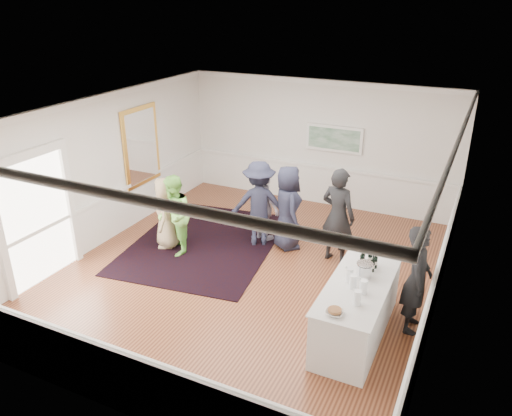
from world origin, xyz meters
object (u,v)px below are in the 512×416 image
at_px(guest_tan, 166,213).
at_px(serving_table, 357,308).
at_px(guest_green, 174,216).
at_px(guest_dark_b, 338,216).
at_px(ice_bucket, 364,270).
at_px(guest_dark_a, 259,204).
at_px(bartender, 417,279).
at_px(guest_lilac, 264,208).
at_px(nut_bowl, 335,312).
at_px(guest_navy, 288,208).

bearing_deg(guest_tan, serving_table, 46.84).
relative_size(guest_green, guest_dark_b, 0.86).
xyz_separation_m(guest_tan, ice_bucket, (4.52, -1.07, 0.30)).
xyz_separation_m(serving_table, guest_dark_a, (-2.78, 2.22, 0.46)).
distance_m(bartender, guest_green, 4.98).
distance_m(guest_dark_a, guest_dark_b, 1.75).
bearing_deg(guest_lilac, guest_dark_b, -162.09).
relative_size(guest_dark_a, guest_dark_b, 0.94).
xyz_separation_m(guest_dark_a, nut_bowl, (2.67, -3.19, 0.06)).
bearing_deg(guest_green, guest_tan, -158.46).
height_order(bartender, guest_green, bartender).
height_order(serving_table, guest_tan, guest_tan).
xyz_separation_m(bartender, guest_dark_b, (-1.80, 1.65, 0.08)).
height_order(serving_table, guest_green, guest_green).
height_order(serving_table, guest_dark_b, guest_dark_b).
xyz_separation_m(guest_tan, guest_dark_b, (3.48, 0.96, 0.21)).
bearing_deg(serving_table, guest_dark_b, 114.98).
xyz_separation_m(bartender, guest_navy, (-2.94, 1.78, 0.00)).
xyz_separation_m(guest_green, guest_dark_a, (1.40, 1.15, 0.09)).
height_order(guest_tan, ice_bucket, guest_tan).
bearing_deg(guest_navy, ice_bucket, -173.54).
bearing_deg(ice_bucket, nut_bowl, -95.76).
relative_size(guest_green, guest_navy, 0.93).
xyz_separation_m(guest_lilac, guest_navy, (0.58, -0.08, 0.14)).
xyz_separation_m(serving_table, guest_dark_b, (-1.03, 2.21, 0.51)).
xyz_separation_m(guest_navy, nut_bowl, (2.06, -3.31, 0.09)).
relative_size(serving_table, bartender, 1.31).
distance_m(bartender, guest_tan, 5.33).
bearing_deg(guest_green, guest_dark_b, 69.93).
relative_size(guest_tan, ice_bucket, 6.06).
bearing_deg(guest_tan, guest_lilac, 95.94).
relative_size(guest_green, nut_bowl, 6.56).
bearing_deg(serving_table, nut_bowl, -96.11).
distance_m(serving_table, guest_dark_b, 2.49).
height_order(guest_tan, guest_green, guest_green).
bearing_deg(guest_lilac, bartender, 177.23).
relative_size(guest_dark_a, guest_navy, 1.03).
height_order(guest_green, guest_dark_a, guest_dark_a).
xyz_separation_m(bartender, guest_tan, (-5.28, 0.69, -0.13)).
relative_size(bartender, guest_navy, 1.00).
bearing_deg(guest_dark_b, ice_bucket, 131.66).
distance_m(guest_dark_a, ice_bucket, 3.45).
bearing_deg(bartender, guest_green, 79.07).
distance_m(guest_green, guest_dark_a, 1.81).
xyz_separation_m(serving_table, guest_lilac, (-2.74, 2.42, 0.29)).
xyz_separation_m(guest_dark_b, ice_bucket, (1.04, -2.02, 0.08)).
distance_m(guest_dark_a, guest_navy, 0.63).
bearing_deg(guest_green, serving_table, 35.76).
relative_size(guest_navy, nut_bowl, 7.03).
distance_m(bartender, guest_lilac, 3.98).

